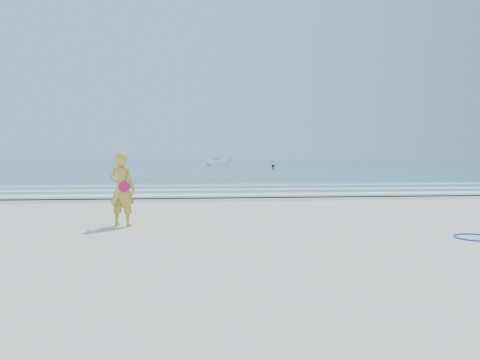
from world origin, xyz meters
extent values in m
plane|color=silver|center=(0.00, 0.00, 0.00)|extent=(400.00, 400.00, 0.00)
cube|color=#B2A893|center=(0.00, 9.00, 0.00)|extent=(400.00, 2.40, 0.00)
cube|color=#19727F|center=(0.00, 105.00, 0.02)|extent=(400.00, 190.00, 0.04)
cube|color=#59B7AD|center=(0.00, 14.00, 0.04)|extent=(400.00, 10.00, 0.01)
cube|color=white|center=(0.00, 10.30, 0.05)|extent=(400.00, 1.40, 0.01)
cube|color=white|center=(0.00, 13.20, 0.05)|extent=(400.00, 0.90, 0.01)
cube|color=white|center=(0.00, 16.50, 0.05)|extent=(400.00, 0.60, 0.01)
torus|color=blue|center=(5.22, -0.39, 0.02)|extent=(1.13, 1.13, 0.03)
imported|color=white|center=(3.90, 69.18, 0.91)|extent=(4.64, 2.11, 1.74)
sphere|color=black|center=(10.73, 55.13, 0.26)|extent=(0.43, 0.43, 0.43)
imported|color=gold|center=(-2.31, 2.03, 0.89)|extent=(0.76, 0.62, 1.79)
cylinder|color=#EB1459|center=(-2.23, 1.85, 0.97)|extent=(0.27, 0.08, 0.27)
camera|label=1|loc=(-0.64, -9.44, 1.71)|focal=35.00mm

